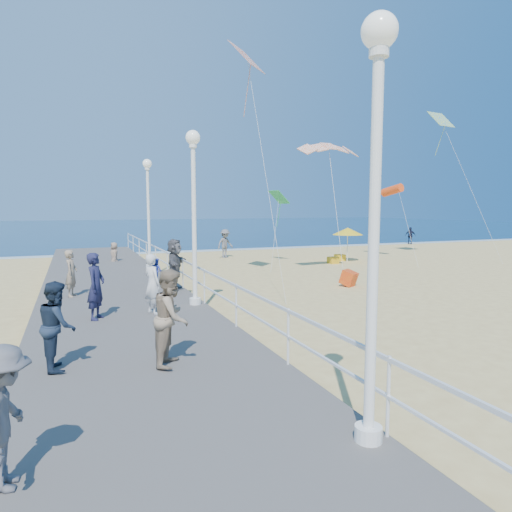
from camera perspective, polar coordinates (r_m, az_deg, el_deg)
name	(u,v)px	position (r m, az deg, el deg)	size (l,w,h in m)	color
ground	(342,303)	(16.63, 10.68, -5.83)	(160.00, 160.00, 0.00)	#DFC374
ocean	(129,227)	(79.25, -15.54, 3.49)	(160.00, 90.00, 0.05)	#0C294B
surf_line	(197,251)	(35.47, -7.43, 0.63)	(160.00, 1.20, 0.04)	white
boardwalk	(124,317)	(14.12, -16.13, -7.29)	(5.00, 44.00, 0.40)	#635E59
railing	(204,277)	(14.36, -6.48, -2.60)	(0.05, 42.00, 0.55)	white
lamp_post_near	(375,188)	(5.83, 14.67, 8.24)	(0.44, 0.44, 5.32)	white
lamp_post_mid	(194,199)	(14.12, -7.78, 7.06)	(0.44, 0.44, 5.32)	white
lamp_post_far	(148,202)	(22.95, -13.33, 6.59)	(0.44, 0.44, 5.32)	white
woman_holding_toddler	(152,284)	(13.23, -12.83, -3.44)	(0.62, 0.41, 1.71)	silver
toddler_held	(157,271)	(13.35, -12.33, -1.80)	(0.35, 0.27, 0.72)	#3345C2
spectator_0	(96,286)	(13.01, -19.37, -3.58)	(0.66, 0.43, 1.81)	#1B1C3B
spectator_1	(172,317)	(8.94, -10.49, -7.52)	(0.90, 0.70, 1.86)	gray
spectator_2	(5,417)	(5.84, -28.87, -17.23)	(1.02, 0.58, 1.58)	#57555A
spectator_5	(175,264)	(16.93, -10.13, -1.02)	(1.74, 0.55, 1.87)	#525155
spectator_6	(71,273)	(16.61, -22.08, -2.02)	(0.58, 0.38, 1.59)	gray
spectator_7	(57,325)	(9.37, -23.60, -7.94)	(0.81, 0.63, 1.66)	#1A273B
beach_walker_a	(225,244)	(30.71, -3.88, 1.56)	(1.24, 0.72, 1.93)	slate
beach_walker_b	(410,236)	(44.20, 18.74, 2.42)	(0.92, 0.38, 1.57)	#181C34
beach_walker_c	(114,255)	(26.68, -17.28, 0.08)	(0.71, 0.46, 1.45)	#8A725F
box_kite	(349,280)	(20.10, 11.51, -2.91)	(0.55, 0.55, 0.60)	red
beach_umbrella	(348,231)	(28.92, 11.39, 3.05)	(1.90, 1.90, 2.14)	white
beach_chair_left	(333,260)	(28.03, 9.61, -0.52)	(0.55, 0.55, 0.40)	gold
beach_chair_right	(340,258)	(29.59, 10.44, -0.19)	(0.55, 0.55, 0.40)	yellow
kite_parafoil	(329,146)	(23.07, 9.16, 13.41)	(3.14, 0.90, 0.30)	#EA561B
kite_windsock	(392,190)	(31.47, 16.67, 7.88)	(0.56, 0.56, 2.47)	#F94815
kite_diamond_multi	(441,119)	(32.83, 22.12, 15.54)	(1.47, 1.47, 0.02)	blue
kite_diamond_green	(279,197)	(27.35, 2.89, 7.37)	(1.13, 1.13, 0.02)	green
kite_diamond_redwhite	(247,58)	(20.54, -1.12, 23.55)	(1.49, 1.49, 0.02)	red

